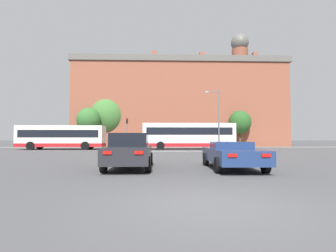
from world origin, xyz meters
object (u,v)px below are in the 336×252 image
bus_crossing_trailing (62,137)px  traffic_light_far_right (205,131)px  traffic_light_far_left (127,128)px  pedestrian_waiting (140,141)px  car_saloon_left (130,151)px  bus_crossing_lead (189,135)px  car_roadster_right (232,154)px  street_lamp_junction (216,114)px

bus_crossing_trailing → traffic_light_far_right: (19.25, 7.86, 1.03)m
traffic_light_far_left → pedestrian_waiting: bearing=41.6°
car_saloon_left → bus_crossing_lead: bus_crossing_lead is taller
car_saloon_left → traffic_light_far_right: size_ratio=1.20×
car_roadster_right → pedestrian_waiting: bearing=102.6°
street_lamp_junction → pedestrian_waiting: size_ratio=4.42×
car_saloon_left → street_lamp_junction: street_lamp_junction is taller
bus_crossing_lead → pedestrian_waiting: bearing=37.0°
traffic_light_far_right → pedestrian_waiting: traffic_light_far_right is taller
bus_crossing_trailing → traffic_light_far_right: size_ratio=2.70×
bus_crossing_lead → traffic_light_far_right: traffic_light_far_right is taller
traffic_light_far_left → traffic_light_far_right: bearing=1.8°
street_lamp_junction → car_roadster_right: bearing=-100.5°
street_lamp_junction → pedestrian_waiting: street_lamp_junction is taller
car_saloon_left → street_lamp_junction: size_ratio=0.64×
bus_crossing_trailing → traffic_light_far_right: bearing=-67.8°
car_saloon_left → bus_crossing_trailing: bus_crossing_trailing is taller
bus_crossing_trailing → car_roadster_right: bearing=-144.2°
car_roadster_right → street_lamp_junction: (3.72, 19.99, 3.75)m
bus_crossing_trailing → pedestrian_waiting: (9.00, 9.18, -0.62)m
bus_crossing_lead → pedestrian_waiting: bus_crossing_lead is taller
bus_crossing_trailing → pedestrian_waiting: size_ratio=6.32×
car_roadster_right → bus_crossing_trailing: size_ratio=0.46×
car_saloon_left → pedestrian_waiting: pedestrian_waiting is taller
traffic_light_far_left → pedestrian_waiting: 3.27m
car_saloon_left → bus_crossing_trailing: 23.55m
bus_crossing_lead → traffic_light_far_right: 8.44m
car_saloon_left → pedestrian_waiting: 30.17m
bus_crossing_trailing → traffic_light_far_right: 20.81m
car_roadster_right → pedestrian_waiting: pedestrian_waiting is taller
pedestrian_waiting → street_lamp_junction: bearing=-12.4°
car_saloon_left → car_roadster_right: car_saloon_left is taller
bus_crossing_lead → traffic_light_far_left: (-8.68, 7.26, 1.23)m
car_roadster_right → traffic_light_far_left: traffic_light_far_left is taller
car_saloon_left → traffic_light_far_right: traffic_light_far_right is taller
car_saloon_left → bus_crossing_lead: bearing=76.3°
car_roadster_right → traffic_light_far_right: size_ratio=1.24×
car_roadster_right → street_lamp_junction: bearing=80.4°
bus_crossing_lead → street_lamp_junction: street_lamp_junction is taller
car_roadster_right → street_lamp_junction: street_lamp_junction is taller
car_saloon_left → traffic_light_far_left: size_ratio=1.03×
bus_crossing_lead → bus_crossing_trailing: size_ratio=1.11×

